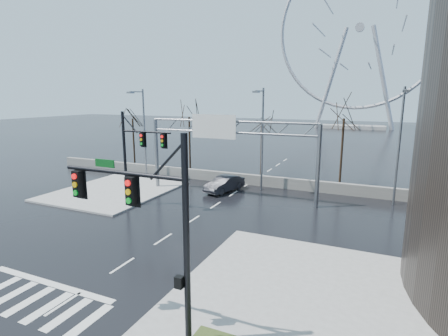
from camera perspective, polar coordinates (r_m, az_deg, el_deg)
The scene contains 17 objects.
ground at distance 20.86m, azimuth -16.23°, elevation -15.02°, with size 260.00×260.00×0.00m, color black.
sidewalk_right_ext at distance 18.58m, azimuth 14.15°, elevation -18.14°, with size 12.00×10.00×0.15m, color gray.
sidewalk_far at distance 36.17m, azimuth -17.37°, elevation -3.54°, with size 10.00×12.00×0.15m, color gray.
barrier_wall at distance 37.22m, azimuth 3.90°, elevation -1.85°, with size 52.00×0.50×1.10m, color slate.
signal_mast_near at distance 13.08m, azimuth -11.51°, elevation -7.88°, with size 5.52×0.41×8.00m.
signal_mast_far at distance 29.69m, azimuth -14.32°, elevation 2.80°, with size 4.72×0.41×8.00m.
sign_gantry at distance 31.93m, azimuth 0.23°, elevation 4.39°, with size 16.36×0.40×7.60m.
streetlight_left at distance 40.53m, azimuth -13.17°, elevation 6.62°, with size 0.50×2.55×10.00m.
streetlight_mid at distance 33.98m, azimuth 6.12°, elevation 5.95°, with size 0.50×2.55×10.00m.
streetlight_right at distance 32.38m, azimuth 26.81°, elevation 4.50°, with size 0.50×2.55×10.00m.
tree_far_left at distance 48.82m, azimuth -14.67°, elevation 6.97°, with size 3.50×3.50×7.00m.
tree_left at distance 43.32m, azimuth -5.69°, elevation 7.28°, with size 3.75×3.75×7.50m.
tree_center at distance 40.66m, azimuth 6.20°, elevation 5.86°, with size 3.25×3.25×6.50m.
tree_right at distance 37.78m, azimuth 18.92°, elevation 6.46°, with size 3.90×3.90×7.80m.
tree_far_right at distance 38.47m, azimuth 30.87°, elevation 4.33°, with size 3.40×3.40×6.80m.
ferris_wheel at distance 110.57m, azimuth 21.22°, elevation 19.65°, with size 45.00×6.00×50.91m.
car at distance 34.35m, azimuth 0.06°, elevation -2.59°, with size 1.63×4.68×1.54m, color black.
Camera 1 is at (12.43, -14.01, 9.18)m, focal length 28.00 mm.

